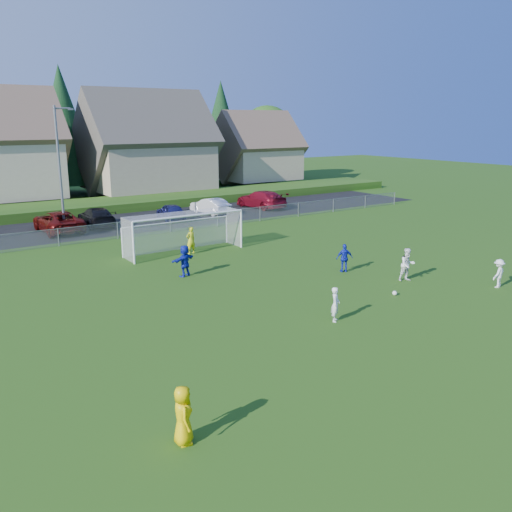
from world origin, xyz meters
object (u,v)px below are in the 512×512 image
object	(u,v)px
player_white_b	(407,265)
car_g	(261,199)
soccer_ball	(395,293)
player_white_a	(335,304)
player_white_c	(499,273)
car_e	(171,212)
referee	(183,415)
car_f	(210,206)
soccer_goal	(182,226)
car_c	(58,222)
player_blue_b	(185,261)
player_blue_a	(344,258)
goalkeeper	(191,240)
car_d	(97,217)

from	to	relation	value
player_white_b	car_g	world-z (taller)	player_white_b
soccer_ball	player_white_a	bearing A→B (deg)	-168.94
player_white_c	car_e	xyz separation A→B (m)	(-5.07, 26.06, -0.03)
car_g	car_e	bearing A→B (deg)	0.62
soccer_ball	referee	distance (m)	14.65
soccer_ball	player_white_a	distance (m)	4.74
referee	soccer_ball	bearing A→B (deg)	-52.26
car_f	soccer_goal	distance (m)	14.15
referee	car_c	bearing A→B (deg)	7.88
player_white_b	car_e	xyz separation A→B (m)	(-2.26, 22.77, -0.18)
player_white_c	soccer_goal	world-z (taller)	soccer_goal
player_white_a	player_white_b	xyz separation A→B (m)	(6.94, 2.19, 0.14)
player_white_c	car_f	distance (m)	26.76
player_blue_b	soccer_goal	distance (m)	5.53
soccer_ball	player_white_b	xyz separation A→B (m)	(2.33, 1.29, 0.75)
referee	player_white_b	distance (m)	17.27
player_white_c	car_g	xyz separation A→B (m)	(4.70, 27.03, 0.10)
player_white_c	player_blue_a	size ratio (longest dim) A/B	0.92
player_blue_b	goalkeeper	world-z (taller)	goalkeeper
goalkeeper	car_d	xyz separation A→B (m)	(-1.83, 12.13, -0.12)
goalkeeper	referee	bearing A→B (deg)	53.58
car_c	car_e	distance (m)	9.01
car_f	player_white_a	bearing A→B (deg)	63.74
player_blue_b	soccer_goal	size ratio (longest dim) A/B	0.22
player_blue_b	car_c	size ratio (longest dim) A/B	0.30
player_white_b	soccer_goal	world-z (taller)	soccer_goal
soccer_ball	goalkeeper	bearing A→B (deg)	107.65
soccer_ball	player_white_b	world-z (taller)	player_white_b
player_blue_b	car_e	world-z (taller)	player_blue_b
player_blue_a	soccer_goal	bearing A→B (deg)	-36.48
car_f	car_g	xyz separation A→B (m)	(5.64, 0.29, 0.11)
car_c	car_g	distance (m)	18.79
player_blue_b	goalkeeper	xyz separation A→B (m)	(2.58, 4.22, 0.01)
player_blue_b	soccer_ball	bearing A→B (deg)	108.46
player_white_c	soccer_goal	xyz separation A→B (m)	(-9.38, 15.41, 0.91)
player_white_a	player_blue_b	size ratio (longest dim) A/B	0.86
player_blue_a	player_white_b	bearing A→B (deg)	140.18
car_d	car_c	bearing A→B (deg)	15.81
soccer_ball	player_white_b	bearing A→B (deg)	28.95
referee	car_e	distance (m)	32.30
player_white_b	player_blue_b	xyz separation A→B (m)	(-8.96, 7.21, -0.02)
player_blue_a	car_f	bearing A→B (deg)	-75.04
goalkeeper	car_d	size ratio (longest dim) A/B	0.34
goalkeeper	car_e	bearing A→B (deg)	-118.06
soccer_ball	player_white_c	xyz separation A→B (m)	(5.14, -2.00, 0.60)
player_blue_a	car_d	bearing A→B (deg)	-47.58
player_white_b	car_d	world-z (taller)	player_white_b
player_white_a	player_white_c	distance (m)	9.81
player_white_b	car_c	distance (m)	25.53
player_blue_b	car_c	world-z (taller)	player_blue_b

